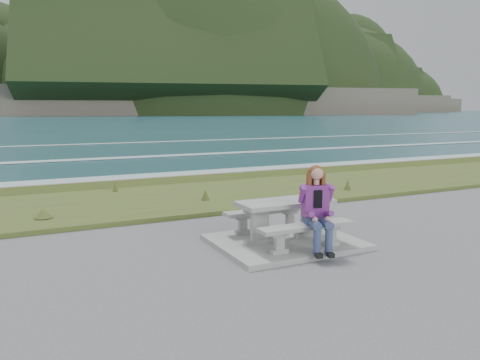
% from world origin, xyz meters
% --- Properties ---
extents(concrete_slab, '(2.60, 2.10, 0.10)m').
position_xyz_m(concrete_slab, '(0.00, 0.00, 0.05)').
color(concrete_slab, gray).
rests_on(concrete_slab, ground).
extents(picnic_table, '(1.80, 0.75, 0.75)m').
position_xyz_m(picnic_table, '(0.00, 0.00, 0.68)').
color(picnic_table, gray).
rests_on(picnic_table, concrete_slab).
extents(bench_landward, '(1.80, 0.35, 0.45)m').
position_xyz_m(bench_landward, '(0.00, -0.70, 0.45)').
color(bench_landward, gray).
rests_on(bench_landward, concrete_slab).
extents(bench_seaward, '(1.80, 0.35, 0.45)m').
position_xyz_m(bench_seaward, '(0.00, 0.70, 0.45)').
color(bench_seaward, gray).
rests_on(bench_seaward, concrete_slab).
extents(grass_verge, '(160.00, 4.50, 0.22)m').
position_xyz_m(grass_verge, '(0.00, 5.00, 0.00)').
color(grass_verge, '#2E4D1C').
rests_on(grass_verge, ground).
extents(shore_drop, '(160.00, 0.80, 2.20)m').
position_xyz_m(shore_drop, '(0.00, 7.90, 0.00)').
color(shore_drop, brown).
rests_on(shore_drop, ground).
extents(ocean, '(1600.00, 1600.00, 0.09)m').
position_xyz_m(ocean, '(0.00, 25.09, -1.74)').
color(ocean, '#204F5D').
rests_on(ocean, ground).
extents(headland_range, '(729.83, 363.95, 216.08)m').
position_xyz_m(headland_range, '(190.25, 398.22, 9.95)').
color(headland_range, brown).
rests_on(headland_range, ground).
extents(seated_woman, '(0.60, 0.83, 1.47)m').
position_xyz_m(seated_woman, '(0.14, -0.83, 0.64)').
color(seated_woman, navy).
rests_on(seated_woman, concrete_slab).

